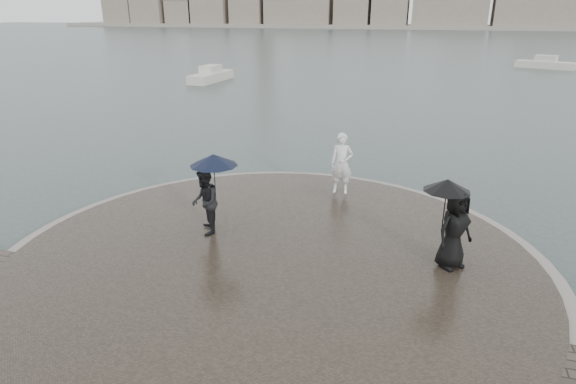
% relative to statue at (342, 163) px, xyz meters
% --- Properties ---
extents(ground, '(400.00, 400.00, 0.00)m').
position_rel_statue_xyz_m(ground, '(-0.73, -8.00, -1.28)').
color(ground, '#2B3835').
rests_on(ground, ground).
extents(kerb_ring, '(12.50, 12.50, 0.32)m').
position_rel_statue_xyz_m(kerb_ring, '(-0.73, -4.50, -1.12)').
color(kerb_ring, gray).
rests_on(kerb_ring, ground).
extents(quay_tip, '(11.90, 11.90, 0.36)m').
position_rel_statue_xyz_m(quay_tip, '(-0.73, -4.50, -1.10)').
color(quay_tip, '#2D261E').
rests_on(quay_tip, ground).
extents(statue, '(0.71, 0.50, 1.85)m').
position_rel_statue_xyz_m(statue, '(0.00, 0.00, 0.00)').
color(statue, silver).
rests_on(statue, quay_tip).
extents(visitor_left, '(1.29, 1.18, 2.04)m').
position_rel_statue_xyz_m(visitor_left, '(-2.61, -3.75, 0.24)').
color(visitor_left, black).
rests_on(visitor_left, quay_tip).
extents(visitor_right, '(1.25, 1.09, 1.95)m').
position_rel_statue_xyz_m(visitor_right, '(3.08, -3.79, 0.17)').
color(visitor_right, black).
rests_on(visitor_right, quay_tip).
extents(far_skyline, '(260.00, 20.00, 37.00)m').
position_rel_statue_xyz_m(far_skyline, '(-7.03, 152.71, 4.33)').
color(far_skyline, gray).
rests_on(far_skyline, ground).
extents(boats, '(43.31, 22.98, 1.50)m').
position_rel_statue_xyz_m(boats, '(7.26, 34.36, -0.91)').
color(boats, beige).
rests_on(boats, ground).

